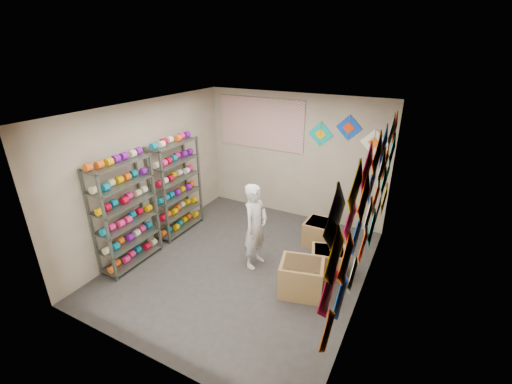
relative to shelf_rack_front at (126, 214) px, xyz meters
The scene contains 12 objects.
ground 2.19m from the shelf_rack_front, 25.53° to the left, with size 4.50×4.50×0.00m, color #2D2B28.
room_walls 2.09m from the shelf_rack_front, 25.53° to the left, with size 4.50×4.50×4.50m.
shelf_rack_front is the anchor object (origin of this frame).
shelf_rack_back 1.30m from the shelf_rack_front, 90.00° to the left, with size 0.40×1.10×1.90m, color #4C5147.
string_spools 0.66m from the shelf_rack_front, 90.00° to the left, with size 0.12×2.36×0.12m.
kite_wall_display 3.92m from the shelf_rack_front, 12.48° to the left, with size 0.06×4.31×2.07m.
back_wall_kites 4.33m from the shelf_rack_front, 47.17° to the left, with size 1.57×0.02×0.75m.
poster 3.40m from the shelf_rack_front, 72.35° to the left, with size 2.00×0.01×1.10m, color #7C55B8.
shopkeeper 2.20m from the shelf_rack_front, 26.09° to the left, with size 0.40×0.58×1.52m, color silver.
carton_a 3.09m from the shelf_rack_front, 12.08° to the left, with size 0.65×0.54×0.54m, color olive.
carton_b 3.50m from the shelf_rack_front, 22.29° to the left, with size 0.56×0.46×0.46m, color olive.
carton_c 3.53m from the shelf_rack_front, 37.86° to the left, with size 0.50×0.55×0.48m, color olive.
Camera 1 is at (2.56, -4.37, 3.59)m, focal length 24.00 mm.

